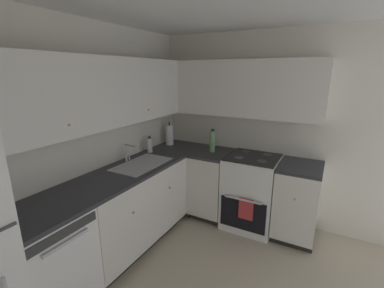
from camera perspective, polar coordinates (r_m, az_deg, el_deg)
wall_back at (r=2.79m, az=-24.69°, el=-0.78°), size 3.55×0.05×2.41m
wall_right at (r=3.45m, az=18.63°, el=2.71°), size 0.05×3.30×2.41m
dishwasher at (r=2.57m, az=-29.36°, el=-21.99°), size 0.60×0.63×0.87m
lower_cabinets_back at (r=3.10m, az=-13.09°, el=-13.45°), size 1.42×0.62×0.87m
countertop_back at (r=2.91m, az=-13.62°, el=-5.66°), size 2.63×0.60×0.03m
lower_cabinets_right at (r=3.44m, az=12.83°, el=-10.43°), size 0.62×1.55×0.87m
countertop_right at (r=3.27m, az=13.28°, el=-3.30°), size 0.60×1.55×0.03m
oven_range at (r=3.44m, az=12.82°, el=-9.98°), size 0.68×0.62×1.06m
upper_cabinets_back at (r=2.72m, az=-19.26°, el=10.54°), size 2.31×0.34×0.67m
upper_cabinets_right at (r=3.34m, az=9.32°, el=11.93°), size 0.32×2.10×0.67m
sink at (r=3.03m, az=-10.82°, el=-5.11°), size 0.68×0.40×0.10m
faucet at (r=3.11m, az=-13.89°, el=-1.52°), size 0.07×0.16×0.21m
soap_bottle at (r=3.42m, az=-9.22°, el=-0.23°), size 0.07×0.07×0.22m
paper_towel_roll at (r=3.74m, az=-4.93°, el=1.98°), size 0.11×0.11×0.34m
oil_bottle at (r=3.40m, az=4.48°, el=0.62°), size 0.07×0.07×0.30m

